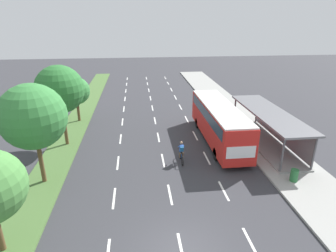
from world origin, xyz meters
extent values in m
plane|color=#38383D|center=(0.00, 0.00, 0.00)|extent=(140.00, 140.00, 0.00)
cube|color=#4C7038|center=(-8.30, 20.00, 0.06)|extent=(2.60, 52.00, 0.12)
cube|color=#9E9E99|center=(9.25, 20.00, 0.07)|extent=(4.50, 52.00, 0.15)
cube|color=white|center=(-3.50, 4.73, 0.00)|extent=(0.14, 2.20, 0.01)
cube|color=white|center=(-3.50, 9.30, 0.00)|extent=(0.14, 2.20, 0.01)
cube|color=white|center=(-3.50, 13.87, 0.00)|extent=(0.14, 2.20, 0.01)
cube|color=white|center=(-3.50, 18.43, 0.00)|extent=(0.14, 2.20, 0.01)
cube|color=white|center=(-3.50, 23.00, 0.00)|extent=(0.14, 2.20, 0.01)
cube|color=white|center=(-3.50, 27.56, 0.00)|extent=(0.14, 2.20, 0.01)
cube|color=white|center=(-3.50, 32.13, 0.00)|extent=(0.14, 2.20, 0.01)
cube|color=white|center=(-3.50, 36.70, 0.00)|extent=(0.14, 2.20, 0.01)
cube|color=white|center=(-3.50, 41.26, 0.00)|extent=(0.14, 2.20, 0.01)
cube|color=white|center=(0.00, 0.17, 0.00)|extent=(0.14, 2.20, 0.01)
cube|color=white|center=(0.00, 4.73, 0.00)|extent=(0.14, 2.20, 0.01)
cube|color=white|center=(0.00, 9.30, 0.00)|extent=(0.14, 2.20, 0.01)
cube|color=white|center=(0.00, 13.87, 0.00)|extent=(0.14, 2.20, 0.01)
cube|color=white|center=(0.00, 18.43, 0.00)|extent=(0.14, 2.20, 0.01)
cube|color=white|center=(0.00, 23.00, 0.00)|extent=(0.14, 2.20, 0.01)
cube|color=white|center=(0.00, 27.56, 0.00)|extent=(0.14, 2.20, 0.01)
cube|color=white|center=(0.00, 32.13, 0.00)|extent=(0.14, 2.20, 0.01)
cube|color=white|center=(0.00, 36.70, 0.00)|extent=(0.14, 2.20, 0.01)
cube|color=white|center=(0.00, 41.26, 0.00)|extent=(0.14, 2.20, 0.01)
cube|color=white|center=(3.50, 0.17, 0.00)|extent=(0.14, 2.20, 0.01)
cube|color=white|center=(3.50, 4.73, 0.00)|extent=(0.14, 2.20, 0.01)
cube|color=white|center=(3.50, 9.30, 0.00)|extent=(0.14, 2.20, 0.01)
cube|color=white|center=(3.50, 13.87, 0.00)|extent=(0.14, 2.20, 0.01)
cube|color=white|center=(3.50, 18.43, 0.00)|extent=(0.14, 2.20, 0.01)
cube|color=white|center=(3.50, 23.00, 0.00)|extent=(0.14, 2.20, 0.01)
cube|color=white|center=(3.50, 27.56, 0.00)|extent=(0.14, 2.20, 0.01)
cube|color=white|center=(3.50, 32.13, 0.00)|extent=(0.14, 2.20, 0.01)
cube|color=white|center=(3.50, 36.70, 0.00)|extent=(0.14, 2.20, 0.01)
cube|color=white|center=(3.50, 41.26, 0.00)|extent=(0.14, 2.20, 0.01)
cube|color=gray|center=(9.25, 11.28, 0.20)|extent=(2.60, 10.45, 0.10)
cylinder|color=#56565B|center=(8.07, 6.30, 1.55)|extent=(0.16, 0.16, 2.60)
cylinder|color=#56565B|center=(8.07, 16.25, 1.55)|extent=(0.16, 0.16, 2.60)
cylinder|color=#56565B|center=(10.43, 6.30, 1.55)|extent=(0.16, 0.16, 2.60)
cylinder|color=#56565B|center=(10.43, 16.25, 1.55)|extent=(0.16, 0.16, 2.60)
cube|color=gray|center=(10.49, 11.28, 1.55)|extent=(0.10, 9.93, 2.34)
cube|color=slate|center=(9.25, 11.28, 2.93)|extent=(2.90, 10.85, 0.16)
cube|color=red|center=(5.25, 12.39, 1.85)|extent=(2.50, 11.20, 2.80)
cube|color=#2D3D4C|center=(5.25, 12.39, 2.70)|extent=(2.54, 10.30, 0.90)
cube|color=silver|center=(5.25, 12.39, 3.31)|extent=(2.45, 10.98, 0.12)
cube|color=#2D3D4C|center=(5.25, 18.01, 2.20)|extent=(2.25, 0.06, 1.54)
cube|color=white|center=(5.25, 6.77, 1.65)|extent=(2.12, 0.04, 0.90)
cylinder|color=black|center=(4.15, 15.87, 0.50)|extent=(0.30, 1.00, 1.00)
cylinder|color=black|center=(6.35, 15.87, 0.50)|extent=(0.30, 1.00, 1.00)
cylinder|color=black|center=(4.15, 8.92, 0.50)|extent=(0.30, 1.00, 1.00)
cylinder|color=black|center=(6.35, 8.92, 0.50)|extent=(0.30, 1.00, 1.00)
torus|color=black|center=(1.37, 9.41, 0.36)|extent=(0.06, 0.72, 0.72)
torus|color=black|center=(1.37, 8.31, 0.36)|extent=(0.06, 0.72, 0.72)
cylinder|color=#234C99|center=(1.37, 8.86, 0.64)|extent=(0.05, 0.94, 0.05)
cylinder|color=#234C99|center=(1.37, 8.76, 0.46)|extent=(0.05, 0.57, 0.42)
cylinder|color=#234C99|center=(1.37, 8.66, 0.66)|extent=(0.04, 0.04, 0.40)
cube|color=black|center=(1.37, 8.66, 0.86)|extent=(0.12, 0.24, 0.06)
cylinder|color=black|center=(1.37, 9.36, 0.91)|extent=(0.46, 0.04, 0.04)
cube|color=#234CA8|center=(1.37, 8.84, 1.19)|extent=(0.30, 0.36, 0.59)
cube|color=#23669E|center=(1.37, 8.68, 1.21)|extent=(0.26, 0.26, 0.42)
sphere|color=tan|center=(1.37, 8.96, 1.61)|extent=(0.20, 0.20, 0.20)
cylinder|color=brown|center=(1.25, 8.81, 0.79)|extent=(0.12, 0.42, 0.25)
cylinder|color=brown|center=(1.25, 8.98, 0.53)|extent=(0.10, 0.17, 0.41)
cylinder|color=brown|center=(1.49, 8.81, 0.79)|extent=(0.12, 0.42, 0.25)
cylinder|color=brown|center=(1.49, 8.98, 0.53)|extent=(0.10, 0.17, 0.41)
cylinder|color=#234CA8|center=(1.20, 9.06, 1.24)|extent=(0.09, 0.47, 0.28)
cylinder|color=#234CA8|center=(1.54, 9.06, 1.24)|extent=(0.09, 0.47, 0.28)
cylinder|color=brown|center=(-8.28, 7.05, 1.65)|extent=(0.28, 0.28, 3.06)
sphere|color=#38843D|center=(-8.28, 7.05, 4.74)|extent=(4.15, 4.15, 4.15)
cylinder|color=brown|center=(-8.07, 13.05, 1.82)|extent=(0.28, 0.28, 3.40)
sphere|color=#2D7533|center=(-8.07, 13.05, 5.00)|extent=(3.94, 3.94, 3.94)
cylinder|color=brown|center=(-8.09, 19.06, 1.22)|extent=(0.28, 0.28, 2.20)
sphere|color=#38843D|center=(-8.09, 19.06, 3.39)|extent=(2.85, 2.85, 2.85)
cylinder|color=#286B38|center=(8.45, 5.13, 0.57)|extent=(0.52, 0.52, 0.85)
camera|label=1|loc=(-1.81, -10.17, 10.47)|focal=30.02mm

